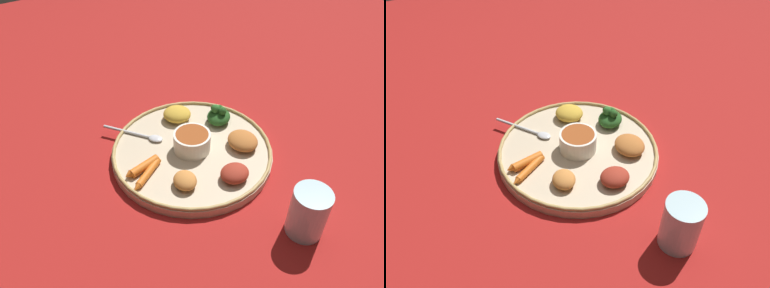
% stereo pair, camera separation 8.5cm
% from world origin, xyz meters
% --- Properties ---
extents(ground_plane, '(2.40, 2.40, 0.00)m').
position_xyz_m(ground_plane, '(0.00, 0.00, 0.00)').
color(ground_plane, maroon).
extents(platter, '(0.36, 0.36, 0.02)m').
position_xyz_m(platter, '(0.00, 0.00, 0.01)').
color(platter, '#C6B293').
rests_on(platter, ground_plane).
extents(platter_rim, '(0.36, 0.36, 0.01)m').
position_xyz_m(platter_rim, '(0.00, 0.00, 0.02)').
color(platter_rim, tan).
rests_on(platter_rim, platter).
extents(center_bowl, '(0.08, 0.08, 0.04)m').
position_xyz_m(center_bowl, '(0.00, 0.00, 0.04)').
color(center_bowl, silver).
rests_on(center_bowl, platter).
extents(spoon, '(0.11, 0.13, 0.01)m').
position_xyz_m(spoon, '(0.08, -0.10, 0.02)').
color(spoon, silver).
rests_on(spoon, platter).
extents(greens_pile, '(0.09, 0.08, 0.05)m').
position_xyz_m(greens_pile, '(-0.11, -0.05, 0.04)').
color(greens_pile, '#23511E').
rests_on(greens_pile, platter).
extents(carrot_near_spoon, '(0.09, 0.04, 0.02)m').
position_xyz_m(carrot_near_spoon, '(0.13, -0.00, 0.03)').
color(carrot_near_spoon, orange).
rests_on(carrot_near_spoon, platter).
extents(carrot_outer, '(0.09, 0.06, 0.02)m').
position_xyz_m(carrot_outer, '(0.13, 0.02, 0.03)').
color(carrot_outer, orange).
rests_on(carrot_outer, platter).
extents(mound_squash, '(0.06, 0.06, 0.03)m').
position_xyz_m(mound_squash, '(0.07, 0.09, 0.03)').
color(mound_squash, '#C67A38').
rests_on(mound_squash, platter).
extents(mound_chickpea, '(0.07, 0.08, 0.03)m').
position_xyz_m(mound_chickpea, '(-0.10, 0.05, 0.04)').
color(mound_chickpea, '#B2662D').
rests_on(mound_chickpea, platter).
extents(mound_beet, '(0.07, 0.06, 0.03)m').
position_xyz_m(mound_beet, '(-0.03, 0.12, 0.03)').
color(mound_beet, maroon).
rests_on(mound_beet, platter).
extents(mound_lentil_yellow, '(0.09, 0.09, 0.03)m').
position_xyz_m(mound_lentil_yellow, '(-0.03, -0.11, 0.04)').
color(mound_lentil_yellow, gold).
rests_on(mound_lentil_yellow, platter).
extents(drinking_glass, '(0.07, 0.07, 0.10)m').
position_xyz_m(drinking_glass, '(-0.07, 0.29, 0.04)').
color(drinking_glass, silver).
rests_on(drinking_glass, ground_plane).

